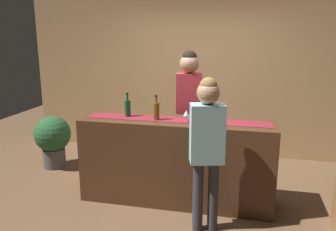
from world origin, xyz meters
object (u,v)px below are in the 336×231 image
(wine_bottle_green, at_px, (128,108))
(wine_bottle_amber, at_px, (156,111))
(customer_sipping, at_px, (207,140))
(wine_glass_near_customer, at_px, (186,113))
(wine_glass_mid_counter, at_px, (204,114))
(bartender, at_px, (189,101))
(potted_plant_tall, at_px, (53,138))

(wine_bottle_green, xyz_separation_m, wine_bottle_amber, (0.39, -0.08, 0.00))
(wine_bottle_amber, relative_size, customer_sipping, 0.19)
(wine_bottle_green, height_order, wine_glass_near_customer, wine_bottle_green)
(wine_bottle_green, xyz_separation_m, wine_glass_mid_counter, (0.95, -0.09, -0.01))
(wine_bottle_amber, distance_m, customer_sipping, 0.87)
(wine_glass_mid_counter, bearing_deg, wine_bottle_amber, 179.31)
(wine_bottle_green, distance_m, customer_sipping, 1.23)
(customer_sipping, bearing_deg, wine_bottle_green, 134.35)
(wine_bottle_green, bearing_deg, customer_sipping, -30.30)
(bartender, bearing_deg, wine_glass_mid_counter, 105.05)
(wine_bottle_amber, xyz_separation_m, wine_glass_near_customer, (0.37, -0.02, -0.01))
(customer_sipping, relative_size, potted_plant_tall, 2.01)
(potted_plant_tall, bearing_deg, wine_bottle_amber, -21.00)
(bartender, bearing_deg, wine_bottle_green, 30.81)
(wine_glass_near_customer, xyz_separation_m, customer_sipping, (0.30, -0.51, -0.14))
(wine_bottle_amber, relative_size, wine_glass_mid_counter, 2.10)
(wine_glass_near_customer, distance_m, customer_sipping, 0.61)
(customer_sipping, distance_m, potted_plant_tall, 2.86)
(customer_sipping, bearing_deg, bartender, 92.89)
(wine_glass_near_customer, bearing_deg, wine_bottle_green, 172.02)
(wine_glass_mid_counter, relative_size, bartender, 0.08)
(wine_bottle_amber, bearing_deg, customer_sipping, -38.61)
(wine_bottle_amber, bearing_deg, potted_plant_tall, 159.00)
(bartender, bearing_deg, wine_bottle_amber, 57.36)
(wine_glass_near_customer, xyz_separation_m, wine_glass_mid_counter, (0.20, 0.02, 0.00))
(wine_bottle_amber, bearing_deg, bartender, 66.01)
(wine_bottle_amber, xyz_separation_m, potted_plant_tall, (-1.85, 0.71, -0.68))
(wine_glass_mid_counter, bearing_deg, wine_glass_near_customer, -175.64)
(bartender, bearing_deg, wine_glass_near_customer, 88.43)
(wine_bottle_amber, xyz_separation_m, customer_sipping, (0.67, -0.53, -0.15))
(bartender, relative_size, potted_plant_tall, 2.25)
(wine_bottle_amber, relative_size, bartender, 0.17)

